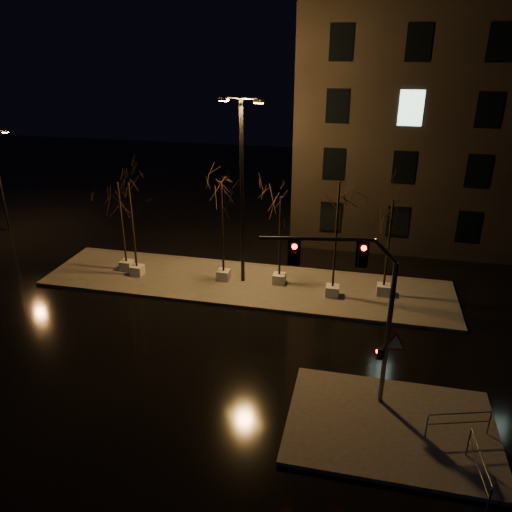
# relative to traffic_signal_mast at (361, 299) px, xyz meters

# --- Properties ---
(ground) EXTENTS (90.00, 90.00, 0.00)m
(ground) POSITION_rel_traffic_signal_mast_xyz_m (-6.13, 2.49, -4.28)
(ground) COLOR black
(ground) RESTS_ON ground
(median) EXTENTS (22.00, 5.00, 0.15)m
(median) POSITION_rel_traffic_signal_mast_xyz_m (-6.13, 8.49, -4.20)
(median) COLOR #4F4D46
(median) RESTS_ON ground
(sidewalk_corner) EXTENTS (7.00, 5.00, 0.15)m
(sidewalk_corner) POSITION_rel_traffic_signal_mast_xyz_m (1.37, -1.01, -4.20)
(sidewalk_corner) COLOR #4F4D46
(sidewalk_corner) RESTS_ON ground
(building) EXTENTS (25.00, 12.00, 15.00)m
(building) POSITION_rel_traffic_signal_mast_xyz_m (7.87, 20.49, 3.22)
(building) COLOR black
(building) RESTS_ON ground
(tree_0) EXTENTS (1.80, 1.80, 5.26)m
(tree_0) POSITION_rel_traffic_signal_mast_xyz_m (-13.08, 8.59, -0.14)
(tree_0) COLOR silver
(tree_0) RESTS_ON median
(tree_1) EXTENTS (1.80, 1.80, 5.41)m
(tree_1) POSITION_rel_traffic_signal_mast_xyz_m (-12.20, 8.09, -0.03)
(tree_1) COLOR silver
(tree_1) RESTS_ON median
(tree_2) EXTENTS (1.80, 1.80, 5.63)m
(tree_2) POSITION_rel_traffic_signal_mast_xyz_m (-7.33, 8.58, 0.14)
(tree_2) COLOR silver
(tree_2) RESTS_ON median
(tree_3) EXTENTS (1.80, 1.80, 4.97)m
(tree_3) POSITION_rel_traffic_signal_mast_xyz_m (-4.29, 8.79, -0.36)
(tree_3) COLOR silver
(tree_3) RESTS_ON median
(tree_4) EXTENTS (1.80, 1.80, 6.18)m
(tree_4) POSITION_rel_traffic_signal_mast_xyz_m (-1.38, 8.00, 0.56)
(tree_4) COLOR silver
(tree_4) RESTS_ON median
(tree_5) EXTENTS (1.80, 1.80, 5.21)m
(tree_5) POSITION_rel_traffic_signal_mast_xyz_m (1.17, 8.71, -0.17)
(tree_5) COLOR silver
(tree_5) RESTS_ON median
(traffic_signal_mast) EXTENTS (5.10, 0.88, 6.29)m
(traffic_signal_mast) POSITION_rel_traffic_signal_mast_xyz_m (0.00, 0.00, 0.00)
(traffic_signal_mast) COLOR #575B5F
(traffic_signal_mast) RESTS_ON sidewalk_corner
(streetlight_main) EXTENTS (2.37, 0.92, 9.60)m
(streetlight_main) POSITION_rel_traffic_signal_mast_xyz_m (-6.27, 8.68, 1.41)
(streetlight_main) COLOR black
(streetlight_main) RESTS_ON median
(streetlight_far) EXTENTS (1.37, 0.37, 6.97)m
(streetlight_far) POSITION_rel_traffic_signal_mast_xyz_m (-24.19, 13.18, -0.45)
(streetlight_far) COLOR black
(streetlight_far) RESTS_ON ground
(guard_rail_a) EXTENTS (2.07, 0.67, 0.93)m
(guard_rail_a) POSITION_rel_traffic_signal_mast_xyz_m (3.46, -1.07, -3.52)
(guard_rail_a) COLOR #575B5F
(guard_rail_a) RESTS_ON sidewalk_corner
(guard_rail_b) EXTENTS (0.24, 2.26, 1.07)m
(guard_rail_b) POSITION_rel_traffic_signal_mast_xyz_m (3.74, -3.00, -3.43)
(guard_rail_b) COLOR #575B5F
(guard_rail_b) RESTS_ON sidewalk_corner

